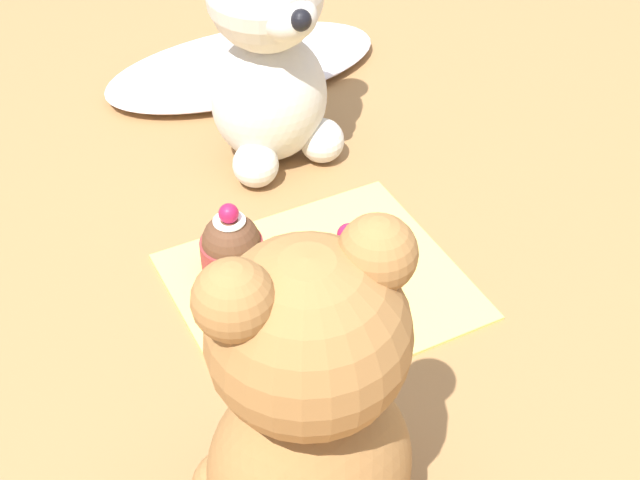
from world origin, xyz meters
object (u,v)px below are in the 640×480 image
teddy_bear_tan (307,415)px  cupcake_near_cream_bear (231,246)px  cupcake_near_tan_bear (348,266)px  teddy_bear_cream (269,54)px  saucer_plate (347,292)px

teddy_bear_tan → cupcake_near_cream_bear: size_ratio=3.66×
teddy_bear_tan → cupcake_near_tan_bear: size_ratio=3.56×
teddy_bear_cream → cupcake_near_tan_bear: bearing=-103.7°
teddy_bear_cream → saucer_plate: 0.26m
teddy_bear_cream → cupcake_near_tan_bear: (-0.03, -0.23, -0.08)m
cupcake_near_tan_bear → saucer_plate: bearing=-33.7°
cupcake_near_cream_bear → saucer_plate: cupcake_near_cream_bear is taller
teddy_bear_tan → saucer_plate: 0.25m
cupcake_near_cream_bear → saucer_plate: (0.07, -0.08, -0.02)m
cupcake_near_cream_bear → teddy_bear_tan: bearing=-101.8°
teddy_bear_tan → cupcake_near_cream_bear: teddy_bear_tan is taller
teddy_bear_cream → teddy_bear_tan: 0.44m
teddy_bear_tan → cupcake_near_tan_bear: teddy_bear_tan is taller
teddy_bear_tan → saucer_plate: size_ratio=3.64×
cupcake_near_cream_bear → teddy_bear_cream: bearing=53.8°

